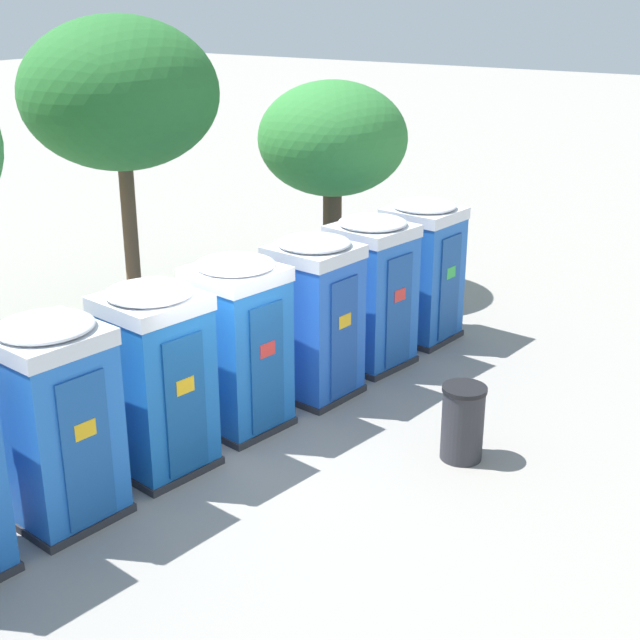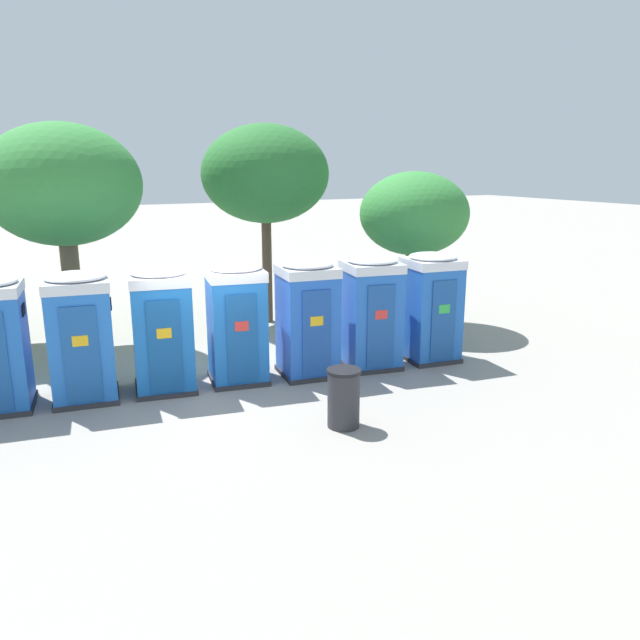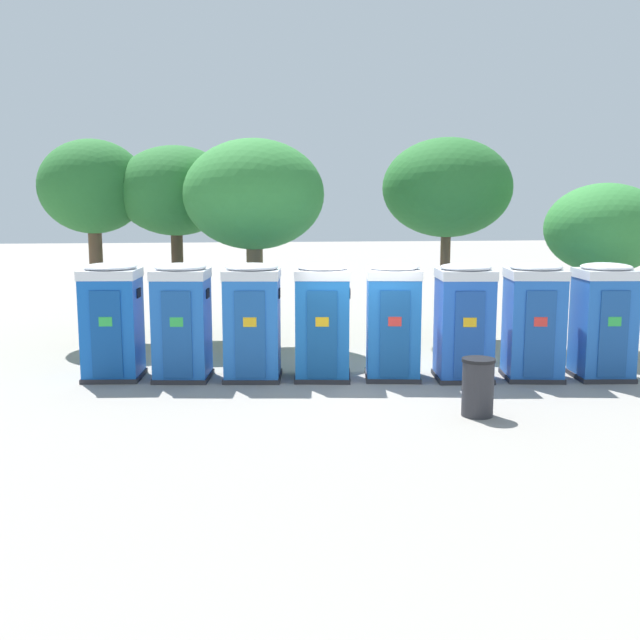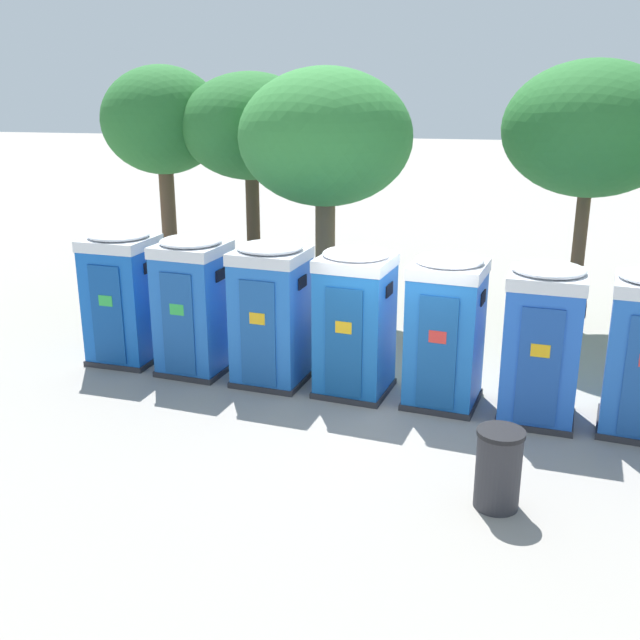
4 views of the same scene
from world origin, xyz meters
TOP-DOWN VIEW (x-y plane):
  - ground_plane at (0.00, 0.00)m, footprint 120.00×120.00m
  - portapotty_0 at (-5.28, 0.83)m, footprint 1.32×1.30m
  - portapotty_1 at (-3.77, 0.59)m, footprint 1.33×1.34m
  - portapotty_2 at (-2.26, 0.40)m, footprint 1.36×1.34m
  - portapotty_3 at (-0.74, 0.24)m, footprint 1.37×1.36m
  - portapotty_4 at (0.78, 0.10)m, footprint 1.34×1.36m
  - portapotty_5 at (2.29, -0.20)m, footprint 1.30×1.32m
  - portapotty_6 at (3.81, -0.32)m, footprint 1.37×1.37m
  - portapotty_7 at (5.33, -0.48)m, footprint 1.28×1.31m
  - street_tree_0 at (-6.36, 5.55)m, footprint 2.90×2.90m
  - street_tree_1 at (-2.06, 4.00)m, footprint 3.65×3.65m
  - street_tree_2 at (3.27, 4.62)m, footprint 3.56×3.56m
  - street_tree_3 at (6.71, 2.31)m, footprint 2.99×2.99m
  - street_tree_4 at (-4.15, 5.47)m, footprint 3.25×3.25m
  - trash_can at (1.66, -3.01)m, footprint 0.60×0.60m

SIDE VIEW (x-z plane):
  - ground_plane at x=0.00m, z-range 0.00..0.00m
  - trash_can at x=1.66m, z-range 0.00..1.06m
  - portapotty_0 at x=-5.28m, z-range 0.01..2.55m
  - portapotty_2 at x=-2.26m, z-range 0.01..2.55m
  - portapotty_3 at x=-0.74m, z-range 0.01..2.55m
  - portapotty_6 at x=3.81m, z-range 0.01..2.55m
  - portapotty_5 at x=2.29m, z-range 0.01..2.55m
  - portapotty_1 at x=-3.77m, z-range 0.01..2.55m
  - portapotty_4 at x=0.78m, z-range 0.01..2.55m
  - portapotty_7 at x=5.33m, z-range 0.01..2.55m
  - street_tree_3 at x=6.71m, z-range 0.99..5.30m
  - street_tree_1 at x=-2.06m, z-range 1.27..6.73m
  - street_tree_4 at x=-4.15m, z-range 1.43..6.80m
  - street_tree_0 at x=-6.36m, z-range 1.44..6.97m
  - street_tree_2 at x=3.27m, z-range 1.42..7.01m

